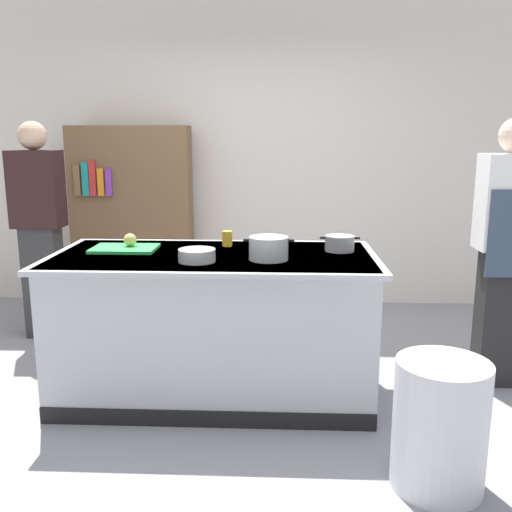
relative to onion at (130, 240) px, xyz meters
name	(u,v)px	position (x,y,z in m)	size (l,w,h in m)	color
ground_plane	(216,391)	(0.55, -0.13, -0.96)	(10.00, 10.00, 0.00)	gray
back_wall	(239,148)	(0.55, 1.97, 0.54)	(6.40, 0.12, 3.00)	silver
counter_island	(215,322)	(0.55, -0.14, -0.50)	(1.98, 0.98, 0.90)	#B7BABF
cutting_board	(125,249)	(-0.03, -0.03, -0.05)	(0.40, 0.28, 0.02)	green
onion	(130,240)	(0.00, 0.00, 0.00)	(0.08, 0.08, 0.08)	tan
stock_pot	(269,248)	(0.89, -0.27, 0.01)	(0.29, 0.23, 0.14)	#B7BABF
sauce_pan	(340,243)	(1.32, 0.01, -0.01)	(0.25, 0.18, 0.10)	#99999E
mixing_bowl	(197,255)	(0.48, -0.34, -0.02)	(0.21, 0.21, 0.07)	#B7BABF
juice_cup	(227,239)	(0.61, 0.13, -0.01)	(0.07, 0.07, 0.10)	yellow
trash_bin	(440,425)	(1.69, -1.07, -0.65)	(0.43, 0.43, 0.61)	silver
person_chef	(507,248)	(2.39, 0.10, -0.05)	(0.38, 0.25, 1.72)	black
person_guest	(40,226)	(-0.96, 0.86, -0.05)	(0.38, 0.24, 1.72)	#323232
bookshelf	(132,219)	(-0.43, 1.66, -0.11)	(1.10, 0.31, 1.70)	brown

